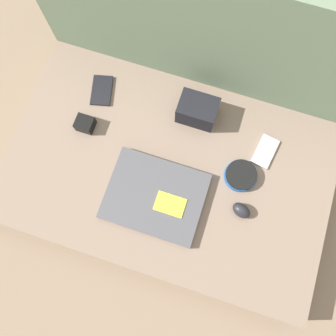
{
  "coord_description": "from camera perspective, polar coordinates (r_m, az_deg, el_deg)",
  "views": [
    {
      "loc": [
        0.08,
        -0.23,
        1.13
      ],
      "look_at": [
        0.0,
        0.0,
        0.14
      ],
      "focal_mm": 35.0,
      "sensor_mm": 36.0,
      "label": 1
    }
  ],
  "objects": [
    {
      "name": "laptop",
      "position": [
        1.01,
        -2.22,
        -4.94
      ],
      "size": [
        0.29,
        0.23,
        0.03
      ],
      "rotation": [
        0.0,
        0.0,
        -0.0
      ],
      "color": "#47474C",
      "rests_on": "couch_seat"
    },
    {
      "name": "computer_mouse",
      "position": [
        1.02,
        12.66,
        -7.22
      ],
      "size": [
        0.07,
        0.06,
        0.04
      ],
      "rotation": [
        0.0,
        0.0,
        -0.36
      ],
      "color": "black",
      "rests_on": "couch_seat"
    },
    {
      "name": "camera_pouch",
      "position": [
        1.06,
        5.14,
        9.97
      ],
      "size": [
        0.12,
        0.09,
        0.08
      ],
      "color": "black",
      "rests_on": "couch_seat"
    },
    {
      "name": "speaker_puck",
      "position": [
        1.04,
        12.55,
        -1.27
      ],
      "size": [
        0.1,
        0.1,
        0.03
      ],
      "color": "#1E569E",
      "rests_on": "couch_seat"
    },
    {
      "name": "phone_black",
      "position": [
        1.09,
        16.56,
        2.78
      ],
      "size": [
        0.07,
        0.11,
        0.01
      ],
      "rotation": [
        0.0,
        0.0,
        -0.17
      ],
      "color": "#B7B7BC",
      "rests_on": "couch_seat"
    },
    {
      "name": "couch_seat",
      "position": [
        1.09,
        0.0,
        -1.0
      ],
      "size": [
        1.03,
        0.64,
        0.12
      ],
      "color": "#7A6656",
      "rests_on": "ground_plane"
    },
    {
      "name": "charger_brick",
      "position": [
        1.09,
        -14.25,
        7.45
      ],
      "size": [
        0.06,
        0.05,
        0.04
      ],
      "color": "black",
      "rests_on": "couch_seat"
    },
    {
      "name": "ground_plane",
      "position": [
        1.15,
        0.0,
        -1.66
      ],
      "size": [
        8.0,
        8.0,
        0.0
      ],
      "primitive_type": "plane",
      "color": "#7A6651"
    },
    {
      "name": "couch_backrest",
      "position": [
        1.07,
        7.65,
        23.17
      ],
      "size": [
        1.03,
        0.2,
        0.56
      ],
      "color": "#60755B",
      "rests_on": "ground_plane"
    },
    {
      "name": "phone_silver",
      "position": [
        1.15,
        -11.46,
        13.1
      ],
      "size": [
        0.09,
        0.12,
        0.01
      ],
      "rotation": [
        0.0,
        0.0,
        0.24
      ],
      "color": "black",
      "rests_on": "couch_seat"
    }
  ]
}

